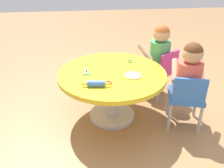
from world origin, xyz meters
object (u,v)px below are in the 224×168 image
seated_child_left (190,72)px  seated_child_right (160,49)px  child_chair_right (161,70)px  rolling_pin (96,84)px  craft_scissors (86,73)px  child_chair_left (186,97)px  craft_table (112,82)px

seated_child_left → seated_child_right: bearing=9.9°
child_chair_right → rolling_pin: (-0.59, 0.72, 0.20)m
seated_child_left → craft_scissors: (0.18, 0.87, -0.05)m
child_chair_left → seated_child_right: bearing=8.2°
child_chair_right → child_chair_left: bearing=-173.6°
seated_child_left → seated_child_right: 0.56m
child_chair_left → seated_child_right: 0.64m
craft_scissors → seated_child_left: bearing=-101.5°
seated_child_left → craft_scissors: size_ratio=3.77×
child_chair_left → seated_child_right: (0.59, 0.09, 0.23)m
seated_child_left → seated_child_right: size_ratio=1.00×
seated_child_right → craft_table: bearing=124.9°
craft_scissors → child_chair_right: bearing=-66.6°
child_chair_left → child_chair_right: (0.56, 0.06, 0.00)m
child_chair_left → craft_scissors: (0.22, 0.86, 0.18)m
child_chair_left → craft_scissors: 0.90m
seated_child_left → seated_child_right: same height
child_chair_right → seated_child_right: bearing=34.5°
craft_table → seated_child_right: size_ratio=1.90×
child_chair_left → craft_scissors: size_ratio=3.97×
seated_child_right → rolling_pin: bearing=131.8°
craft_table → seated_child_right: seated_child_right is taller
seated_child_left → rolling_pin: bearing=95.2°
seated_child_left → rolling_pin: (-0.07, 0.80, -0.03)m
seated_child_right → rolling_pin: size_ratio=2.21×
child_chair_right → rolling_pin: bearing=129.4°
seated_child_right → craft_scissors: seated_child_right is taller
craft_table → child_chair_right: (0.35, -0.57, -0.07)m
child_chair_right → seated_child_right: seated_child_right is taller
child_chair_right → craft_scissors: child_chair_right is taller
craft_table → seated_child_left: size_ratio=1.90×
seated_child_left → child_chair_left: bearing=164.4°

